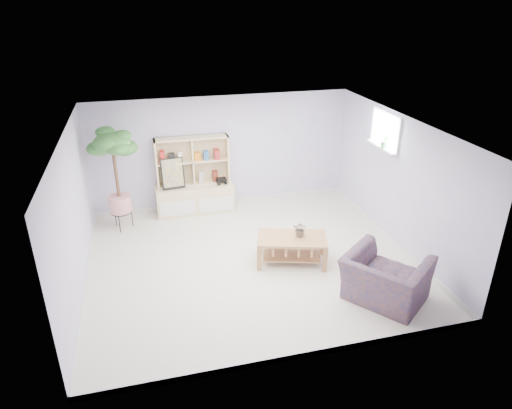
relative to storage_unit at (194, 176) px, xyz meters
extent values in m
cube|color=beige|center=(0.65, -2.24, -0.81)|extent=(5.50, 5.00, 0.01)
cube|color=silver|center=(0.65, -2.24, 1.59)|extent=(5.50, 5.00, 0.01)
cube|color=silver|center=(0.65, 0.26, 0.39)|extent=(5.50, 0.01, 2.40)
cube|color=silver|center=(0.65, -4.74, 0.39)|extent=(5.50, 0.01, 2.40)
cube|color=silver|center=(-2.10, -2.24, 0.39)|extent=(0.01, 5.00, 2.40)
cube|color=silver|center=(3.40, -2.24, 0.39)|extent=(0.01, 5.00, 2.40)
cube|color=silver|center=(3.32, -1.64, 0.87)|extent=(0.14, 1.00, 0.04)
imported|color=#1A6C1B|center=(1.49, -2.46, -0.19)|extent=(0.32, 0.31, 0.27)
imported|color=navy|center=(2.35, -3.86, -0.38)|extent=(1.50, 1.53, 0.86)
imported|color=#2E6E29|center=(3.32, -1.74, 1.01)|extent=(0.16, 0.14, 0.24)
camera|label=1|loc=(-0.97, -8.94, 3.45)|focal=32.00mm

